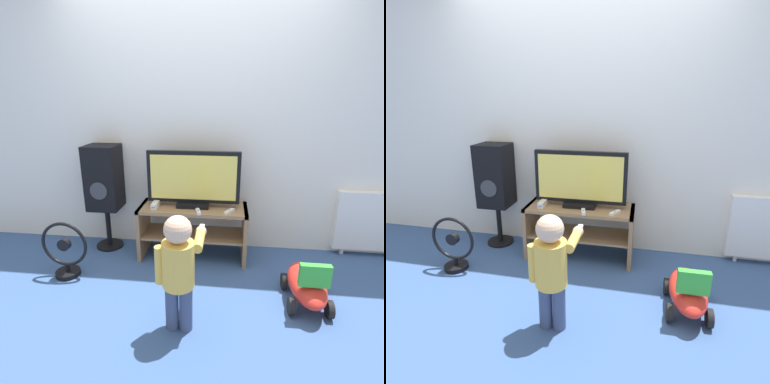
# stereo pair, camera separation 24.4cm
# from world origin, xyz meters

# --- Properties ---
(ground_plane) EXTENTS (16.00, 16.00, 0.00)m
(ground_plane) POSITION_xyz_m (0.00, 0.00, 0.00)
(ground_plane) COLOR #38568C
(wall_back) EXTENTS (10.00, 0.06, 2.60)m
(wall_back) POSITION_xyz_m (0.00, 0.49, 1.30)
(wall_back) COLOR silver
(wall_back) RESTS_ON ground_plane
(tv_stand) EXTENTS (1.02, 0.41, 0.51)m
(tv_stand) POSITION_xyz_m (0.00, 0.20, 0.34)
(tv_stand) COLOR #93704C
(tv_stand) RESTS_ON ground_plane
(television) EXTENTS (0.86, 0.20, 0.53)m
(television) POSITION_xyz_m (0.00, 0.22, 0.77)
(television) COLOR black
(television) RESTS_ON tv_stand
(game_console) EXTENTS (0.05, 0.16, 0.05)m
(game_console) POSITION_xyz_m (-0.35, 0.14, 0.54)
(game_console) COLOR white
(game_console) RESTS_ON tv_stand
(remote_primary) EXTENTS (0.10, 0.13, 0.03)m
(remote_primary) POSITION_xyz_m (0.34, 0.09, 0.52)
(remote_primary) COLOR white
(remote_primary) RESTS_ON tv_stand
(remote_secondary) EXTENTS (0.06, 0.13, 0.03)m
(remote_secondary) POSITION_xyz_m (0.06, 0.05, 0.52)
(remote_secondary) COLOR white
(remote_secondary) RESTS_ON tv_stand
(child) EXTENTS (0.31, 0.47, 0.82)m
(child) POSITION_xyz_m (0.03, -0.78, 0.48)
(child) COLOR #3F4C72
(child) RESTS_ON ground_plane
(speaker_tower) EXTENTS (0.31, 0.31, 1.07)m
(speaker_tower) POSITION_xyz_m (-0.89, 0.29, 0.72)
(speaker_tower) COLOR black
(speaker_tower) RESTS_ON ground_plane
(floor_fan) EXTENTS (0.41, 0.21, 0.50)m
(floor_fan) POSITION_xyz_m (-1.06, -0.28, 0.23)
(floor_fan) COLOR black
(floor_fan) RESTS_ON ground_plane
(ride_on_toy) EXTENTS (0.30, 0.57, 0.41)m
(ride_on_toy) POSITION_xyz_m (0.94, -0.41, 0.16)
(ride_on_toy) COLOR red
(ride_on_toy) RESTS_ON ground_plane
(radiator) EXTENTS (0.68, 0.08, 0.65)m
(radiator) POSITION_xyz_m (1.71, 0.42, 0.36)
(radiator) COLOR white
(radiator) RESTS_ON ground_plane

